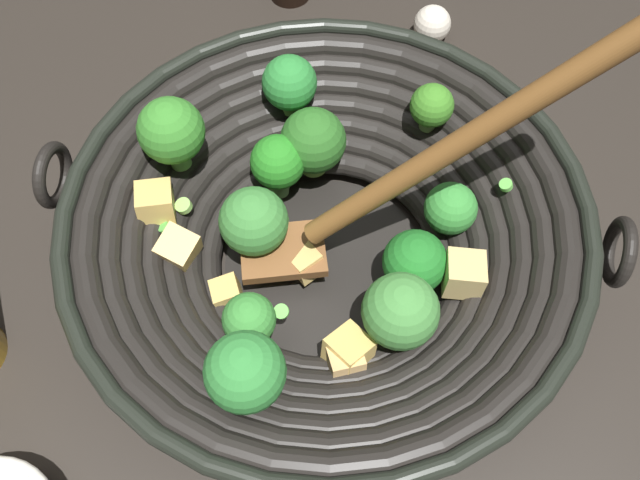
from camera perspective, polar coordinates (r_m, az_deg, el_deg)
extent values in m
plane|color=#28231E|center=(0.59, 0.48, -2.44)|extent=(4.00, 4.00, 0.00)
cylinder|color=black|center=(0.58, 0.48, -2.22)|extent=(0.18, 0.18, 0.01)
torus|color=black|center=(0.57, 0.50, -1.50)|extent=(0.23, 0.23, 0.02)
torus|color=black|center=(0.56, 0.50, -1.00)|extent=(0.26, 0.26, 0.02)
torus|color=black|center=(0.55, 0.51, -0.48)|extent=(0.28, 0.28, 0.02)
torus|color=black|center=(0.54, 0.52, 0.05)|extent=(0.31, 0.31, 0.02)
torus|color=black|center=(0.53, 0.53, 0.61)|extent=(0.34, 0.34, 0.02)
torus|color=black|center=(0.52, 0.54, 1.18)|extent=(0.37, 0.37, 0.02)
torus|color=black|center=(0.51, 0.55, 1.78)|extent=(0.40, 0.40, 0.02)
torus|color=black|center=(0.50, 0.56, 2.39)|extent=(0.41, 0.41, 0.01)
torus|color=black|center=(0.56, -21.98, 5.19)|extent=(0.05, 0.04, 0.05)
torus|color=black|center=(0.53, 24.31, -0.95)|extent=(0.05, 0.04, 0.05)
cylinder|color=#5B8C4A|center=(0.60, -3.50, 4.95)|extent=(0.03, 0.03, 0.03)
sphere|color=#278121|center=(0.57, -3.67, 6.72)|extent=(0.05, 0.05, 0.05)
cylinder|color=#78B04A|center=(0.58, 10.74, 1.30)|extent=(0.02, 0.02, 0.02)
sphere|color=green|center=(0.56, 11.18, 2.68)|extent=(0.04, 0.04, 0.04)
cylinder|color=#78A14B|center=(0.47, -6.06, -12.51)|extent=(0.04, 0.04, 0.03)
sphere|color=#33883A|center=(0.44, -6.48, -11.21)|extent=(0.05, 0.05, 0.05)
cylinder|color=#6DAB49|center=(0.61, -2.54, 11.64)|extent=(0.03, 0.03, 0.02)
sphere|color=#2C8436|center=(0.59, -2.65, 13.37)|extent=(0.05, 0.05, 0.05)
cylinder|color=#88B357|center=(0.53, 6.57, -7.50)|extent=(0.02, 0.02, 0.02)
sphere|color=#458B3F|center=(0.50, 6.94, -6.10)|extent=(0.06, 0.06, 0.06)
cylinder|color=#73B446|center=(0.53, -5.86, -7.92)|extent=(0.02, 0.03, 0.02)
sphere|color=#3A8B37|center=(0.50, -6.13, -6.80)|extent=(0.04, 0.04, 0.04)
cylinder|color=#76BC5B|center=(0.57, -12.06, 7.10)|extent=(0.02, 0.02, 0.02)
sphere|color=#38862C|center=(0.55, -12.71, 9.17)|extent=(0.05, 0.05, 0.05)
cylinder|color=#70A23D|center=(0.61, -0.57, 6.71)|extent=(0.03, 0.03, 0.01)
sphere|color=#2B6523|center=(0.58, -0.60, 8.55)|extent=(0.06, 0.06, 0.06)
cylinder|color=#67A043|center=(0.57, -5.46, 0.04)|extent=(0.03, 0.03, 0.01)
sphere|color=#3D853A|center=(0.54, -5.73, 1.61)|extent=(0.06, 0.06, 0.06)
cylinder|color=#6B8D4E|center=(0.60, 9.29, 9.97)|extent=(0.02, 0.02, 0.01)
sphere|color=#3F8426|center=(0.58, 9.60, 11.34)|extent=(0.04, 0.04, 0.04)
cylinder|color=#74C04E|center=(0.56, 7.75, -3.42)|extent=(0.03, 0.03, 0.02)
sphere|color=#207225|center=(0.53, 8.16, -1.87)|extent=(0.05, 0.05, 0.05)
cube|color=#EABC6E|center=(0.55, -12.11, -0.71)|extent=(0.04, 0.04, 0.04)
cube|color=#E8BD63|center=(0.56, -13.98, 3.05)|extent=(0.04, 0.04, 0.03)
cube|color=#E8BE61|center=(0.55, -7.99, -4.58)|extent=(0.03, 0.03, 0.03)
cube|color=#E0B06C|center=(0.51, 2.18, -10.41)|extent=(0.04, 0.04, 0.03)
cube|color=#DEBE75|center=(0.53, 12.27, -2.89)|extent=(0.04, 0.04, 0.03)
cube|color=#E6BB67|center=(0.55, -1.49, -1.62)|extent=(0.03, 0.03, 0.03)
cube|color=#E4BC62|center=(0.52, 2.46, -9.60)|extent=(0.04, 0.04, 0.04)
cylinder|color=#99D166|center=(0.48, -6.80, -10.39)|extent=(0.02, 0.02, 0.01)
cylinder|color=#6BC651|center=(0.55, 15.72, 4.58)|extent=(0.01, 0.02, 0.01)
cylinder|color=#6BC651|center=(0.52, -3.34, -6.16)|extent=(0.02, 0.02, 0.01)
cylinder|color=#56B247|center=(0.55, -13.21, 1.03)|extent=(0.01, 0.01, 0.01)
cylinder|color=#99D166|center=(0.56, -11.66, 2.89)|extent=(0.02, 0.02, 0.01)
cube|color=brown|center=(0.55, -3.20, -0.99)|extent=(0.08, 0.09, 0.01)
cylinder|color=brown|center=(0.46, 11.23, 7.72)|extent=(0.11, 0.19, 0.21)
sphere|color=silver|center=(0.75, 9.63, 17.85)|extent=(0.04, 0.04, 0.04)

